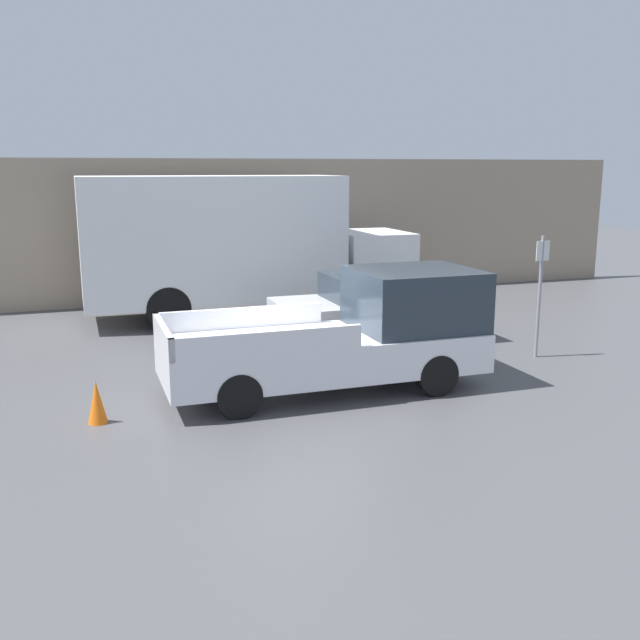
% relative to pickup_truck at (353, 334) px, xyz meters
% --- Properties ---
extents(ground_plane, '(60.00, 60.00, 0.00)m').
position_rel_pickup_truck_xyz_m(ground_plane, '(-1.07, 0.30, -0.95)').
color(ground_plane, '#4C4C4F').
extents(building_wall, '(28.00, 0.15, 4.09)m').
position_rel_pickup_truck_xyz_m(building_wall, '(-1.07, 9.28, 1.09)').
color(building_wall, gray).
rests_on(building_wall, ground).
extents(pickup_truck, '(5.58, 2.11, 2.06)m').
position_rel_pickup_truck_xyz_m(pickup_truck, '(0.00, 0.00, 0.00)').
color(pickup_truck, silver).
rests_on(pickup_truck, ground).
extents(car, '(4.62, 2.01, 1.53)m').
position_rel_pickup_truck_xyz_m(car, '(1.84, 3.01, -0.17)').
color(car, silver).
rests_on(car, ground).
extents(delivery_truck, '(8.54, 2.43, 3.64)m').
position_rel_pickup_truck_xyz_m(delivery_truck, '(-0.63, 6.68, 0.99)').
color(delivery_truck, white).
rests_on(delivery_truck, ground).
extents(parking_sign, '(0.30, 0.07, 2.50)m').
position_rel_pickup_truck_xyz_m(parking_sign, '(4.33, 0.64, 0.45)').
color(parking_sign, gray).
rests_on(parking_sign, ground).
extents(newspaper_box, '(0.45, 0.40, 1.07)m').
position_rel_pickup_truck_xyz_m(newspaper_box, '(-2.03, 8.96, -0.42)').
color(newspaper_box, red).
rests_on(newspaper_box, ground).
extents(traffic_cone, '(0.30, 0.30, 0.67)m').
position_rel_pickup_truck_xyz_m(traffic_cone, '(-4.38, -0.46, -0.62)').
color(traffic_cone, orange).
rests_on(traffic_cone, ground).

